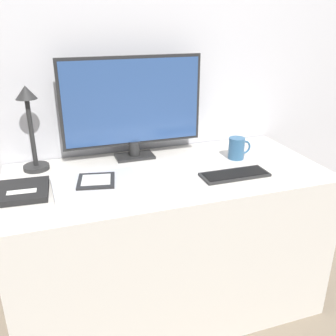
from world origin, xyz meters
The scene contains 10 objects.
ground_plane centered at (0.00, 0.00, 0.00)m, with size 10.00×10.00×0.00m, color gray.
wall_back centered at (0.00, 0.58, 1.20)m, with size 3.60×0.05×2.40m.
desk centered at (0.00, 0.21, 0.36)m, with size 1.40×0.66×0.72m.
monitor centered at (-0.09, 0.44, 0.98)m, with size 0.67×0.11×0.48m.
keyboard centered at (0.26, 0.08, 0.73)m, with size 0.30×0.12×0.01m.
laptop centered at (-0.32, 0.16, 0.73)m, with size 0.35×0.24×0.02m.
ereader centered at (-0.32, 0.17, 0.75)m, with size 0.17×0.18×0.01m.
desk_lamp centered at (-0.55, 0.44, 0.94)m, with size 0.11×0.11×0.38m.
notebook centered at (-0.61, 0.19, 0.74)m, with size 0.21×0.22×0.02m.
coffee_mug centered at (0.37, 0.27, 0.78)m, with size 0.11×0.08×0.10m.
Camera 1 is at (-0.49, -1.24, 1.37)m, focal length 40.00 mm.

